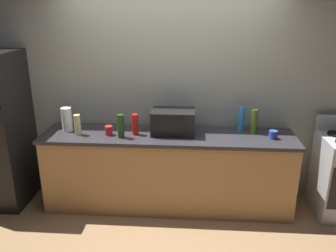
# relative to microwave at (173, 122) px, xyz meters

# --- Properties ---
(ground_plane) EXTENTS (8.00, 8.00, 0.00)m
(ground_plane) POSITION_rel_microwave_xyz_m (-0.05, -0.45, -1.04)
(ground_plane) COLOR #93704C
(back_wall) EXTENTS (6.40, 0.10, 2.70)m
(back_wall) POSITION_rel_microwave_xyz_m (-0.05, 0.36, 0.31)
(back_wall) COLOR #9EA399
(back_wall) RESTS_ON ground_plane
(counter_run) EXTENTS (2.84, 0.64, 0.90)m
(counter_run) POSITION_rel_microwave_xyz_m (-0.05, -0.05, -0.58)
(counter_run) COLOR #B27F4C
(counter_run) RESTS_ON ground_plane
(microwave) EXTENTS (0.48, 0.35, 0.27)m
(microwave) POSITION_rel_microwave_xyz_m (0.00, 0.00, 0.00)
(microwave) COLOR black
(microwave) RESTS_ON counter_run
(paper_towel_roll) EXTENTS (0.12, 0.12, 0.27)m
(paper_towel_roll) POSITION_rel_microwave_xyz_m (-1.22, 0.00, 0.00)
(paper_towel_roll) COLOR white
(paper_towel_roll) RESTS_ON counter_run
(bottle_wine) EXTENTS (0.07, 0.07, 0.26)m
(bottle_wine) POSITION_rel_microwave_xyz_m (-0.56, -0.18, -0.00)
(bottle_wine) COLOR #1E3F19
(bottle_wine) RESTS_ON counter_run
(bottle_spray_cleaner) EXTENTS (0.07, 0.07, 0.27)m
(bottle_spray_cleaner) POSITION_rel_microwave_xyz_m (0.77, 0.16, 0.00)
(bottle_spray_cleaner) COLOR #338CE5
(bottle_spray_cleaner) RESTS_ON counter_run
(bottle_olive_oil) EXTENTS (0.07, 0.07, 0.28)m
(bottle_olive_oil) POSITION_rel_microwave_xyz_m (0.91, 0.06, 0.00)
(bottle_olive_oil) COLOR #4C6B19
(bottle_olive_oil) RESTS_ON counter_run
(bottle_vinegar) EXTENTS (0.07, 0.07, 0.23)m
(bottle_vinegar) POSITION_rel_microwave_xyz_m (-1.06, -0.12, -0.02)
(bottle_vinegar) COLOR beige
(bottle_vinegar) RESTS_ON counter_run
(bottle_hot_sauce) EXTENTS (0.07, 0.07, 0.24)m
(bottle_hot_sauce) POSITION_rel_microwave_xyz_m (-0.42, -0.07, -0.02)
(bottle_hot_sauce) COLOR red
(bottle_hot_sauce) RESTS_ON counter_run
(mug_blue) EXTENTS (0.09, 0.09, 0.09)m
(mug_blue) POSITION_rel_microwave_xyz_m (1.09, -0.09, -0.09)
(mug_blue) COLOR #2D4CB2
(mug_blue) RESTS_ON counter_run
(mug_red) EXTENTS (0.08, 0.08, 0.10)m
(mug_red) POSITION_rel_microwave_xyz_m (-0.71, -0.11, -0.08)
(mug_red) COLOR red
(mug_red) RESTS_ON counter_run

